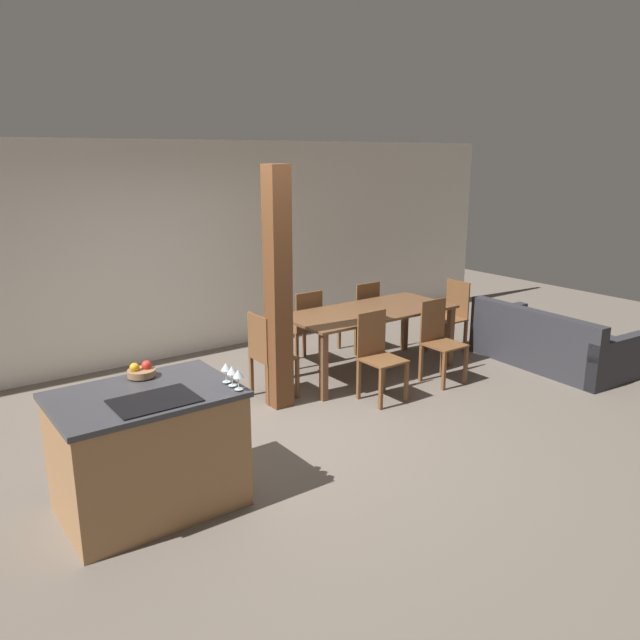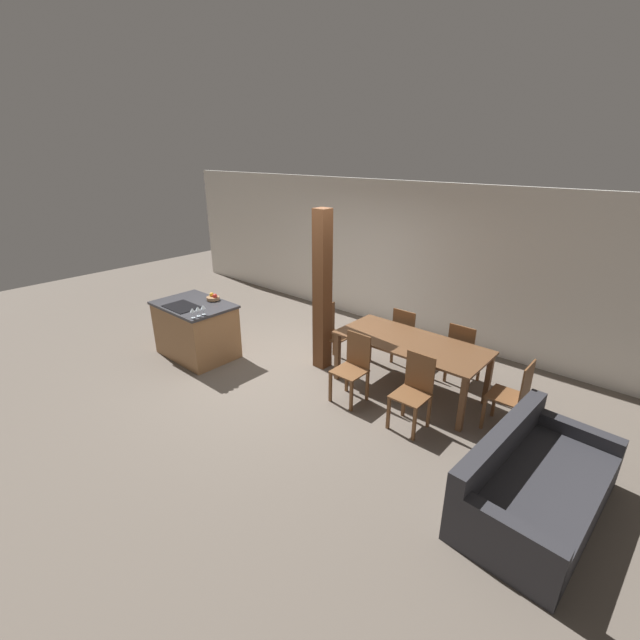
% 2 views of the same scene
% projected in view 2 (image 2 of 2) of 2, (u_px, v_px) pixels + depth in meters
% --- Properties ---
extents(ground_plane, '(16.00, 16.00, 0.00)m').
position_uv_depth(ground_plane, '(282.00, 371.00, 6.62)').
color(ground_plane, '#665B51').
extents(wall_back, '(11.20, 0.08, 2.70)m').
position_uv_depth(wall_back, '(386.00, 255.00, 8.03)').
color(wall_back, silver).
rests_on(wall_back, ground_plane).
extents(kitchen_island, '(1.28, 0.89, 0.91)m').
position_uv_depth(kitchen_island, '(196.00, 329.00, 6.99)').
color(kitchen_island, '#9E7047').
rests_on(kitchen_island, ground_plane).
extents(fruit_bowl, '(0.21, 0.21, 0.11)m').
position_uv_depth(fruit_bowl, '(213.00, 297.00, 6.96)').
color(fruit_bowl, '#99704C').
rests_on(fruit_bowl, kitchen_island).
extents(wine_glass_near, '(0.08, 0.08, 0.15)m').
position_uv_depth(wine_glass_near, '(192.00, 310.00, 6.18)').
color(wine_glass_near, silver).
rests_on(wine_glass_near, kitchen_island).
extents(wine_glass_middle, '(0.08, 0.08, 0.15)m').
position_uv_depth(wine_glass_middle, '(198.00, 309.00, 6.24)').
color(wine_glass_middle, silver).
rests_on(wine_glass_middle, kitchen_island).
extents(wine_glass_far, '(0.08, 0.08, 0.15)m').
position_uv_depth(wine_glass_far, '(203.00, 307.00, 6.31)').
color(wine_glass_far, silver).
rests_on(wine_glass_far, kitchen_island).
extents(dining_table, '(2.05, 0.93, 0.77)m').
position_uv_depth(dining_table, '(411.00, 347.00, 5.84)').
color(dining_table, brown).
rests_on(dining_table, ground_plane).
extents(dining_chair_near_left, '(0.40, 0.40, 0.93)m').
position_uv_depth(dining_chair_near_left, '(353.00, 367.00, 5.72)').
color(dining_chair_near_left, brown).
rests_on(dining_chair_near_left, ground_plane).
extents(dining_chair_near_right, '(0.40, 0.40, 0.93)m').
position_uv_depth(dining_chair_near_right, '(414.00, 390.00, 5.15)').
color(dining_chair_near_right, brown).
rests_on(dining_chair_near_right, ground_plane).
extents(dining_chair_far_left, '(0.40, 0.40, 0.93)m').
position_uv_depth(dining_chair_far_left, '(406.00, 335.00, 6.67)').
color(dining_chair_far_left, brown).
rests_on(dining_chair_far_left, ground_plane).
extents(dining_chair_far_right, '(0.40, 0.40, 0.93)m').
position_uv_depth(dining_chair_far_right, '(463.00, 353.00, 6.11)').
color(dining_chair_far_right, brown).
rests_on(dining_chair_far_right, ground_plane).
extents(dining_chair_head_end, '(0.40, 0.40, 0.93)m').
position_uv_depth(dining_chair_head_end, '(332.00, 333.00, 6.77)').
color(dining_chair_head_end, brown).
rests_on(dining_chair_head_end, ground_plane).
extents(dining_chair_foot_end, '(0.40, 0.40, 0.93)m').
position_uv_depth(dining_chair_foot_end, '(513.00, 395.00, 5.05)').
color(dining_chair_foot_end, brown).
rests_on(dining_chair_foot_end, ground_plane).
extents(couch, '(1.05, 1.91, 0.74)m').
position_uv_depth(couch, '(534.00, 487.00, 4.00)').
color(couch, '#2D2D33').
rests_on(couch, ground_plane).
extents(timber_post, '(0.21, 0.21, 2.44)m').
position_uv_depth(timber_post, '(322.00, 292.00, 6.34)').
color(timber_post, brown).
rests_on(timber_post, ground_plane).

